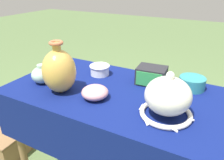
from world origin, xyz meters
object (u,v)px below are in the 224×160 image
at_px(mosaic_tile_box, 151,75).
at_px(cup_wide_porcelain, 100,69).
at_px(jar_round_celadon, 42,75).
at_px(wooden_crate, 2,139).
at_px(vase_dome_bell, 168,98).
at_px(vase_tall_bulbous, 59,71).
at_px(pot_squat_teal, 192,83).
at_px(bowl_shallow_rose, 95,92).

height_order(mosaic_tile_box, cup_wide_porcelain, mosaic_tile_box).
relative_size(jar_round_celadon, wooden_crate, 0.27).
distance_m(vase_dome_bell, jar_round_celadon, 0.72).
bearing_deg(vase_tall_bulbous, jar_round_celadon, 168.22).
relative_size(pot_squat_teal, wooden_crate, 0.31).
relative_size(vase_dome_bell, mosaic_tile_box, 1.41).
relative_size(pot_squat_teal, cup_wide_porcelain, 1.10).
relative_size(bowl_shallow_rose, cup_wide_porcelain, 1.07).
bearing_deg(cup_wide_porcelain, jar_round_celadon, -132.48).
distance_m(bowl_shallow_rose, wooden_crate, 1.12).
height_order(cup_wide_porcelain, wooden_crate, cup_wide_porcelain).
height_order(vase_tall_bulbous, bowl_shallow_rose, vase_tall_bulbous).
bearing_deg(vase_dome_bell, mosaic_tile_box, 120.17).
relative_size(vase_dome_bell, cup_wide_porcelain, 1.91).
bearing_deg(vase_dome_bell, jar_round_celadon, -179.84).
bearing_deg(jar_round_celadon, vase_dome_bell, 0.16).
bearing_deg(mosaic_tile_box, cup_wide_porcelain, -178.88).
relative_size(mosaic_tile_box, pot_squat_teal, 1.23).
bearing_deg(pot_squat_teal, jar_round_celadon, -157.27).
distance_m(pot_squat_teal, jar_round_celadon, 0.84).
xyz_separation_m(mosaic_tile_box, cup_wide_porcelain, (-0.32, -0.03, -0.01)).
bearing_deg(vase_dome_bell, bowl_shallow_rose, -177.40).
bearing_deg(pot_squat_teal, mosaic_tile_box, -170.10).
xyz_separation_m(vase_dome_bell, bowl_shallow_rose, (-0.36, -0.02, -0.05)).
bearing_deg(wooden_crate, jar_round_celadon, 0.24).
distance_m(bowl_shallow_rose, cup_wide_porcelain, 0.30).
bearing_deg(vase_tall_bulbous, mosaic_tile_box, 39.22).
xyz_separation_m(vase_dome_bell, mosaic_tile_box, (-0.17, 0.28, -0.04)).
distance_m(vase_dome_bell, cup_wide_porcelain, 0.55).
relative_size(vase_tall_bulbous, cup_wide_porcelain, 2.16).
bearing_deg(vase_dome_bell, vase_tall_bulbous, -176.29).
xyz_separation_m(pot_squat_teal, wooden_crate, (-1.32, -0.34, -0.65)).
height_order(vase_dome_bell, bowl_shallow_rose, vase_dome_bell).
height_order(pot_squat_teal, bowl_shallow_rose, same).
bearing_deg(cup_wide_porcelain, vase_dome_bell, -27.21).
height_order(vase_tall_bulbous, vase_dome_bell, vase_tall_bulbous).
xyz_separation_m(mosaic_tile_box, jar_round_celadon, (-0.56, -0.29, 0.00)).
distance_m(vase_tall_bulbous, pot_squat_teal, 0.72).
bearing_deg(mosaic_tile_box, wooden_crate, -169.28).
distance_m(vase_tall_bulbous, wooden_crate, 1.02).
bearing_deg(wooden_crate, cup_wide_porcelain, 17.79).
relative_size(vase_dome_bell, pot_squat_teal, 1.74).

